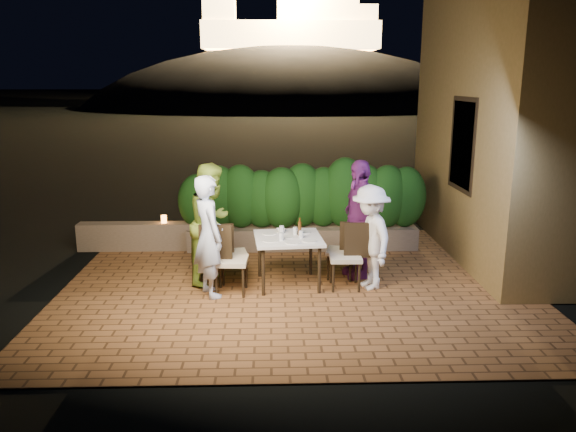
{
  "coord_description": "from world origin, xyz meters",
  "views": [
    {
      "loc": [
        -0.38,
        -7.69,
        3.03
      ],
      "look_at": [
        -0.13,
        0.49,
        1.05
      ],
      "focal_mm": 35.0,
      "sensor_mm": 36.0,
      "label": 1
    }
  ],
  "objects_px": {
    "bowl": "(281,230)",
    "chair_left_front": "(231,259)",
    "diner_blue": "(209,236)",
    "diner_white": "(370,237)",
    "dining_table": "(288,261)",
    "diner_green": "(213,223)",
    "chair_left_back": "(233,252)",
    "diner_purple": "(359,219)",
    "chair_right_front": "(345,256)",
    "parapet_lamp": "(164,219)",
    "beer_bottle": "(300,227)",
    "chair_right_back": "(341,250)"
  },
  "relations": [
    {
      "from": "bowl",
      "to": "diner_purple",
      "type": "height_order",
      "value": "diner_purple"
    },
    {
      "from": "chair_left_back",
      "to": "diner_white",
      "type": "xyz_separation_m",
      "value": [
        2.05,
        -0.35,
        0.32
      ]
    },
    {
      "from": "chair_left_back",
      "to": "diner_green",
      "type": "relative_size",
      "value": 0.5
    },
    {
      "from": "bowl",
      "to": "diner_blue",
      "type": "xyz_separation_m",
      "value": [
        -1.04,
        -0.71,
        0.11
      ]
    },
    {
      "from": "dining_table",
      "to": "bowl",
      "type": "height_order",
      "value": "bowl"
    },
    {
      "from": "diner_blue",
      "to": "chair_right_back",
      "type": "bearing_deg",
      "value": -97.84
    },
    {
      "from": "beer_bottle",
      "to": "parapet_lamp",
      "type": "bearing_deg",
      "value": 142.64
    },
    {
      "from": "chair_left_back",
      "to": "diner_purple",
      "type": "distance_m",
      "value": 2.03
    },
    {
      "from": "chair_left_back",
      "to": "diner_green",
      "type": "distance_m",
      "value": 0.55
    },
    {
      "from": "diner_white",
      "to": "chair_right_back",
      "type": "bearing_deg",
      "value": -155.67
    },
    {
      "from": "chair_right_front",
      "to": "diner_white",
      "type": "height_order",
      "value": "diner_white"
    },
    {
      "from": "chair_left_back",
      "to": "chair_left_front",
      "type": "bearing_deg",
      "value": -100.21
    },
    {
      "from": "diner_white",
      "to": "beer_bottle",
      "type": "bearing_deg",
      "value": -118.94
    },
    {
      "from": "beer_bottle",
      "to": "diner_white",
      "type": "height_order",
      "value": "diner_white"
    },
    {
      "from": "chair_right_front",
      "to": "dining_table",
      "type": "bearing_deg",
      "value": -9.49
    },
    {
      "from": "beer_bottle",
      "to": "diner_green",
      "type": "relative_size",
      "value": 0.15
    },
    {
      "from": "diner_purple",
      "to": "parapet_lamp",
      "type": "distance_m",
      "value": 3.69
    },
    {
      "from": "bowl",
      "to": "diner_blue",
      "type": "height_order",
      "value": "diner_blue"
    },
    {
      "from": "bowl",
      "to": "chair_left_front",
      "type": "height_order",
      "value": "chair_left_front"
    },
    {
      "from": "bowl",
      "to": "chair_right_front",
      "type": "xyz_separation_m",
      "value": [
        0.95,
        -0.49,
        -0.27
      ]
    },
    {
      "from": "beer_bottle",
      "to": "diner_purple",
      "type": "xyz_separation_m",
      "value": [
        0.94,
        0.27,
        0.04
      ]
    },
    {
      "from": "chair_right_front",
      "to": "diner_green",
      "type": "height_order",
      "value": "diner_green"
    },
    {
      "from": "chair_right_back",
      "to": "parapet_lamp",
      "type": "height_order",
      "value": "chair_right_back"
    },
    {
      "from": "beer_bottle",
      "to": "chair_left_front",
      "type": "xyz_separation_m",
      "value": [
        -1.02,
        -0.41,
        -0.38
      ]
    },
    {
      "from": "bowl",
      "to": "chair_left_front",
      "type": "distance_m",
      "value": 1.01
    },
    {
      "from": "bowl",
      "to": "diner_green",
      "type": "bearing_deg",
      "value": -172.71
    },
    {
      "from": "chair_left_front",
      "to": "diner_blue",
      "type": "relative_size",
      "value": 0.58
    },
    {
      "from": "bowl",
      "to": "chair_right_front",
      "type": "distance_m",
      "value": 1.1
    },
    {
      "from": "dining_table",
      "to": "diner_blue",
      "type": "relative_size",
      "value": 0.56
    },
    {
      "from": "diner_blue",
      "to": "diner_white",
      "type": "xyz_separation_m",
      "value": [
        2.34,
        0.22,
        -0.1
      ]
    },
    {
      "from": "diner_purple",
      "to": "beer_bottle",
      "type": "bearing_deg",
      "value": -85.92
    },
    {
      "from": "diner_green",
      "to": "chair_left_back",
      "type": "bearing_deg",
      "value": -71.13
    },
    {
      "from": "beer_bottle",
      "to": "diner_blue",
      "type": "xyz_separation_m",
      "value": [
        -1.32,
        -0.47,
        -0.01
      ]
    },
    {
      "from": "chair_right_back",
      "to": "diner_purple",
      "type": "relative_size",
      "value": 0.49
    },
    {
      "from": "chair_left_back",
      "to": "diner_white",
      "type": "relative_size",
      "value": 0.59
    },
    {
      "from": "beer_bottle",
      "to": "chair_left_front",
      "type": "bearing_deg",
      "value": -158.25
    },
    {
      "from": "diner_purple",
      "to": "chair_left_front",
      "type": "bearing_deg",
      "value": -82.79
    },
    {
      "from": "diner_blue",
      "to": "chair_left_back",
      "type": "bearing_deg",
      "value": -53.73
    },
    {
      "from": "bowl",
      "to": "chair_right_front",
      "type": "height_order",
      "value": "chair_right_front"
    },
    {
      "from": "chair_right_back",
      "to": "diner_blue",
      "type": "relative_size",
      "value": 0.52
    },
    {
      "from": "diner_blue",
      "to": "parapet_lamp",
      "type": "distance_m",
      "value": 2.55
    },
    {
      "from": "chair_right_front",
      "to": "chair_left_back",
      "type": "bearing_deg",
      "value": -10.48
    },
    {
      "from": "dining_table",
      "to": "bowl",
      "type": "bearing_deg",
      "value": 107.61
    },
    {
      "from": "diner_green",
      "to": "beer_bottle",
      "type": "bearing_deg",
      "value": -74.65
    },
    {
      "from": "diner_green",
      "to": "chair_right_back",
      "type": "bearing_deg",
      "value": -67.37
    },
    {
      "from": "bowl",
      "to": "diner_purple",
      "type": "bearing_deg",
      "value": 1.45
    },
    {
      "from": "chair_left_front",
      "to": "diner_white",
      "type": "height_order",
      "value": "diner_white"
    },
    {
      "from": "chair_right_back",
      "to": "bowl",
      "type": "bearing_deg",
      "value": 11.1
    },
    {
      "from": "diner_purple",
      "to": "diner_white",
      "type": "bearing_deg",
      "value": -2.43
    },
    {
      "from": "chair_left_back",
      "to": "parapet_lamp",
      "type": "relative_size",
      "value": 6.56
    }
  ]
}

